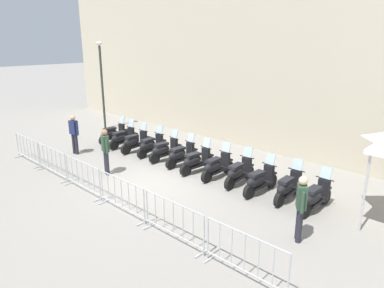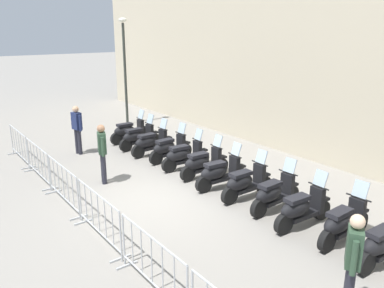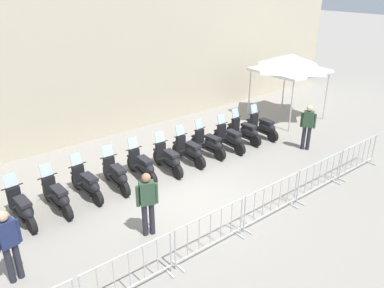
{
  "view_description": "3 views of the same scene",
  "coord_description": "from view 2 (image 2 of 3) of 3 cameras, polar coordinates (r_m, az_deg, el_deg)",
  "views": [
    {
      "loc": [
        9.03,
        -7.29,
        4.88
      ],
      "look_at": [
        0.21,
        1.78,
        1.08
      ],
      "focal_mm": 32.93,
      "sensor_mm": 36.0,
      "label": 1
    },
    {
      "loc": [
        8.29,
        -4.8,
        4.33
      ],
      "look_at": [
        -0.02,
        1.14,
        1.3
      ],
      "focal_mm": 36.82,
      "sensor_mm": 36.0,
      "label": 2
    },
    {
      "loc": [
        -5.75,
        -7.56,
        5.98
      ],
      "look_at": [
        1.31,
        1.67,
        0.81
      ],
      "focal_mm": 35.47,
      "sensor_mm": 36.0,
      "label": 3
    }
  ],
  "objects": [
    {
      "name": "barrier_segment_3",
      "position": [
        8.57,
        -13.37,
        -10.29
      ],
      "size": [
        2.06,
        0.48,
        1.07
      ],
      "color": "#B2B5B7",
      "rests_on": "ground"
    },
    {
      "name": "motorcycle_4",
      "position": [
        12.39,
        -1.19,
        -1.68
      ],
      "size": [
        0.56,
        1.72,
        1.24
      ],
      "color": "black",
      "rests_on": "ground"
    },
    {
      "name": "ground_plane",
      "position": [
        10.51,
        -5.07,
        -7.85
      ],
      "size": [
        120.0,
        120.0,
        0.0
      ],
      "primitive_type": "plane",
      "color": "gray"
    },
    {
      "name": "motorcycle_10",
      "position": [
        8.84,
        21.02,
        -10.63
      ],
      "size": [
        0.56,
        1.73,
        1.24
      ],
      "color": "black",
      "rests_on": "ground"
    },
    {
      "name": "barrier_segment_2",
      "position": [
        10.42,
        -18.14,
        -5.74
      ],
      "size": [
        2.06,
        0.48,
        1.07
      ],
      "color": "#B2B5B7",
      "rests_on": "ground"
    },
    {
      "name": "motorcycle_8",
      "position": [
        9.81,
        11.79,
        -7.09
      ],
      "size": [
        0.56,
        1.73,
        1.24
      ],
      "color": "black",
      "rests_on": "ground"
    },
    {
      "name": "barrier_segment_1",
      "position": [
        12.36,
        -21.4,
        -2.56
      ],
      "size": [
        2.06,
        0.48,
        1.07
      ],
      "color": "#B2B5B7",
      "rests_on": "ground"
    },
    {
      "name": "motorcycle_7",
      "position": [
        10.36,
        7.71,
        -5.58
      ],
      "size": [
        0.56,
        1.72,
        1.24
      ],
      "color": "black",
      "rests_on": "ground"
    },
    {
      "name": "officer_by_barriers",
      "position": [
        14.35,
        -16.31,
        2.38
      ],
      "size": [
        0.54,
        0.28,
        1.73
      ],
      "color": "#23232D",
      "rests_on": "ground"
    },
    {
      "name": "motorcycle_9",
      "position": [
        9.2,
        15.57,
        -9.02
      ],
      "size": [
        0.56,
        1.72,
        1.24
      ],
      "color": "black",
      "rests_on": "ground"
    },
    {
      "name": "motorcycle_6",
      "position": [
        10.95,
        4.05,
        -4.21
      ],
      "size": [
        0.56,
        1.72,
        1.24
      ],
      "color": "black",
      "rests_on": "ground"
    },
    {
      "name": "motorcycle_2",
      "position": [
        13.83,
        -5.97,
        0.18
      ],
      "size": [
        0.56,
        1.73,
        1.24
      ],
      "color": "black",
      "rests_on": "ground"
    },
    {
      "name": "street_lamp",
      "position": [
        18.18,
        -9.75,
        11.92
      ],
      "size": [
        0.36,
        0.36,
        4.74
      ],
      "color": "#2D332D",
      "rests_on": "ground"
    },
    {
      "name": "motorcycle_3",
      "position": [
        13.14,
        -3.35,
        -0.63
      ],
      "size": [
        0.56,
        1.73,
        1.24
      ],
      "color": "black",
      "rests_on": "ground"
    },
    {
      "name": "barrier_segment_4",
      "position": [
        6.89,
        -5.85,
        -17.04
      ],
      "size": [
        2.06,
        0.48,
        1.07
      ],
      "color": "#B2B5B7",
      "rests_on": "ground"
    },
    {
      "name": "motorcycle_0",
      "position": [
        15.46,
        -9.11,
        1.82
      ],
      "size": [
        0.56,
        1.72,
        1.24
      ],
      "color": "black",
      "rests_on": "ground"
    },
    {
      "name": "motorcycle_5",
      "position": [
        11.7,
        1.56,
        -2.8
      ],
      "size": [
        0.56,
        1.72,
        1.24
      ],
      "color": "black",
      "rests_on": "ground"
    },
    {
      "name": "motorcycle_1",
      "position": [
        14.61,
        -7.8,
        1.01
      ],
      "size": [
        0.56,
        1.73,
        1.24
      ],
      "color": "black",
      "rests_on": "ground"
    },
    {
      "name": "motorcycle_11",
      "position": [
        8.39,
        26.06,
        -12.79
      ],
      "size": [
        0.56,
        1.72,
        1.24
      ],
      "color": "black",
      "rests_on": "ground"
    },
    {
      "name": "officer_mid_plaza",
      "position": [
        6.6,
        22.23,
        -15.3
      ],
      "size": [
        0.38,
        0.47,
        1.73
      ],
      "color": "#23232D",
      "rests_on": "ground"
    },
    {
      "name": "barrier_segment_0",
      "position": [
        14.36,
        -23.75,
        -0.26
      ],
      "size": [
        2.06,
        0.48,
        1.07
      ],
      "color": "#B2B5B7",
      "rests_on": "ground"
    },
    {
      "name": "officer_near_row_end",
      "position": [
        11.44,
        -12.86,
        -0.9
      ],
      "size": [
        0.53,
        0.32,
        1.73
      ],
      "color": "#23232D",
      "rests_on": "ground"
    }
  ]
}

